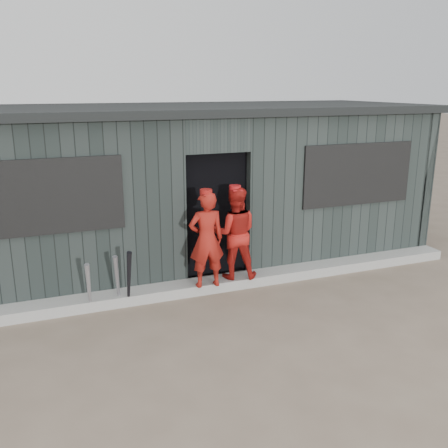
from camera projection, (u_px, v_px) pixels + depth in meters
name	position (u px, v px, depth m)	size (l,w,h in m)	color
ground	(279.00, 344.00, 5.88)	(80.00, 80.00, 0.00)	#6D5B4B
curb	(224.00, 283.00, 7.50)	(8.00, 0.36, 0.15)	#989893
bat_left	(89.00, 288.00, 6.55)	(0.07, 0.07, 0.75)	#95969D
bat_mid	(117.00, 281.00, 6.75)	(0.07, 0.07, 0.79)	gray
bat_right	(129.00, 279.00, 6.70)	(0.07, 0.07, 0.86)	black
player_red_left	(206.00, 240.00, 7.02)	(0.51, 0.33, 1.39)	maroon
player_red_right	(235.00, 233.00, 7.36)	(0.67, 0.52, 1.38)	#B21C15
player_grey_back	(233.00, 235.00, 7.96)	(0.62, 0.40, 1.26)	#B4B4B4
dugout	(189.00, 184.00, 8.69)	(8.30, 3.30, 2.62)	black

